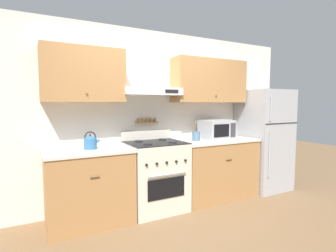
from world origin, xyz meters
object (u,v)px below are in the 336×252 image
at_px(tea_kettle, 90,142).
at_px(refrigerator, 264,140).
at_px(stove_range, 155,176).
at_px(utensil_crock, 196,135).
at_px(microwave, 217,129).

bearing_deg(tea_kettle, refrigerator, -1.19).
xyz_separation_m(refrigerator, tea_kettle, (-2.94, 0.06, 0.15)).
xyz_separation_m(stove_range, refrigerator, (2.07, -0.03, 0.38)).
relative_size(tea_kettle, utensil_crock, 0.73).
xyz_separation_m(microwave, utensil_crock, (-0.41, -0.02, -0.07)).
xyz_separation_m(stove_range, microwave, (1.10, 0.05, 0.59)).
height_order(refrigerator, utensil_crock, refrigerator).
bearing_deg(refrigerator, microwave, 175.34).
bearing_deg(microwave, tea_kettle, -179.48).
distance_m(refrigerator, microwave, 1.00).
xyz_separation_m(stove_range, utensil_crock, (0.69, 0.03, 0.52)).
height_order(refrigerator, microwave, refrigerator).
distance_m(tea_kettle, utensil_crock, 1.56).
bearing_deg(refrigerator, stove_range, 179.11).
bearing_deg(utensil_crock, microwave, 2.50).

